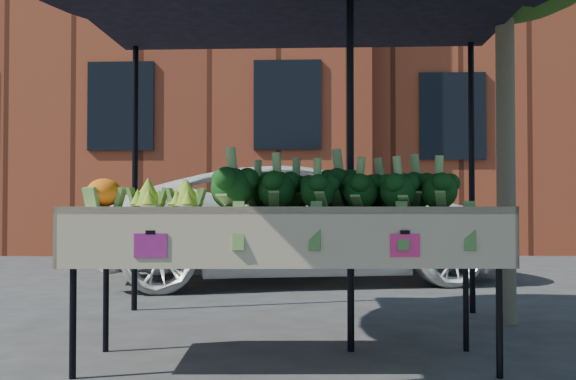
{
  "coord_description": "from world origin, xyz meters",
  "views": [
    {
      "loc": [
        0.06,
        -3.66,
        0.9
      ],
      "look_at": [
        -0.13,
        0.33,
        1.0
      ],
      "focal_mm": 41.12,
      "sensor_mm": 36.0,
      "label": 1
    }
  ],
  "objects_px": {
    "canopy": "(295,133)",
    "street_tree": "(505,56)",
    "vehicle": "(305,77)",
    "table": "(286,285)"
  },
  "relations": [
    {
      "from": "canopy",
      "to": "table",
      "type": "bearing_deg",
      "value": -94.68
    },
    {
      "from": "canopy",
      "to": "street_tree",
      "type": "xyz_separation_m",
      "value": [
        1.6,
        0.95,
        0.69
      ]
    },
    {
      "from": "canopy",
      "to": "vehicle",
      "type": "height_order",
      "value": "vehicle"
    },
    {
      "from": "table",
      "to": "canopy",
      "type": "xyz_separation_m",
      "value": [
        0.03,
        0.42,
        0.92
      ]
    },
    {
      "from": "canopy",
      "to": "street_tree",
      "type": "bearing_deg",
      "value": 30.66
    },
    {
      "from": "table",
      "to": "street_tree",
      "type": "height_order",
      "value": "street_tree"
    },
    {
      "from": "table",
      "to": "street_tree",
      "type": "distance_m",
      "value": 2.67
    },
    {
      "from": "street_tree",
      "to": "table",
      "type": "bearing_deg",
      "value": -139.96
    },
    {
      "from": "canopy",
      "to": "street_tree",
      "type": "relative_size",
      "value": 0.77
    },
    {
      "from": "vehicle",
      "to": "canopy",
      "type": "bearing_deg",
      "value": 167.1
    }
  ]
}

